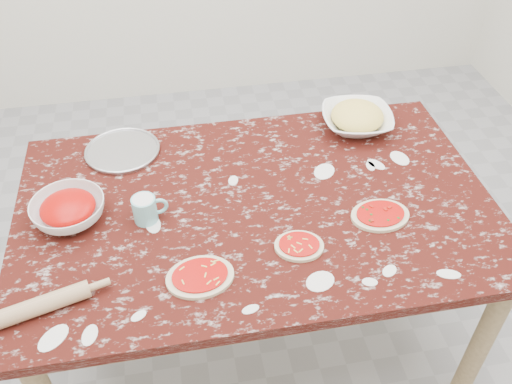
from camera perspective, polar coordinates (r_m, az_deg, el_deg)
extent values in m
plane|color=gray|center=(2.42, 0.00, -14.29)|extent=(4.00, 4.00, 0.00)
cube|color=#330D09|center=(1.86, 0.00, -1.61)|extent=(1.60, 1.00, 0.04)
cube|color=#9B8357|center=(1.90, 0.00, -2.93)|extent=(1.50, 0.90, 0.08)
cylinder|color=#9B8357|center=(2.12, 22.47, -14.26)|extent=(0.07, 0.07, 0.71)
cylinder|color=#9B8357|center=(2.45, -18.68, -3.34)|extent=(0.07, 0.07, 0.71)
cylinder|color=#9B8357|center=(2.59, 14.15, 0.65)|extent=(0.07, 0.07, 0.71)
cylinder|color=#B2B2B7|center=(2.12, -13.75, 4.18)|extent=(0.34, 0.34, 0.01)
imported|color=white|center=(1.86, -18.94, -1.86)|extent=(0.29, 0.29, 0.07)
imported|color=white|center=(2.21, 10.46, 7.39)|extent=(0.31, 0.31, 0.07)
cylinder|color=#7CC8CD|center=(1.79, -11.53, -1.80)|extent=(0.08, 0.08, 0.09)
torus|color=#7CC8CD|center=(1.79, -10.12, -1.49)|extent=(0.06, 0.02, 0.06)
cylinder|color=silver|center=(1.77, -11.66, -1.05)|extent=(0.06, 0.06, 0.01)
ellipsoid|color=beige|center=(1.62, -5.85, -8.82)|extent=(0.21, 0.17, 0.01)
ellipsoid|color=red|center=(1.62, -5.87, -8.63)|extent=(0.18, 0.14, 0.00)
ellipsoid|color=beige|center=(1.70, 4.51, -5.65)|extent=(0.17, 0.15, 0.01)
ellipsoid|color=red|center=(1.70, 4.53, -5.45)|extent=(0.14, 0.12, 0.00)
ellipsoid|color=beige|center=(1.84, 12.81, -2.41)|extent=(0.20, 0.16, 0.01)
ellipsoid|color=red|center=(1.83, 12.85, -2.22)|extent=(0.17, 0.13, 0.00)
cylinder|color=tan|center=(1.64, -21.33, -10.88)|extent=(0.26, 0.12, 0.05)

